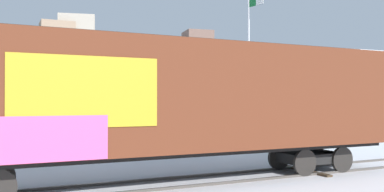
% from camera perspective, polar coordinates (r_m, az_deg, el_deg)
% --- Properties ---
extents(ground_plane, '(260.00, 260.00, 0.00)m').
position_cam_1_polar(ground_plane, '(13.26, 1.05, -11.87)').
color(ground_plane, silver).
extents(track, '(60.02, 3.52, 0.08)m').
position_cam_1_polar(track, '(12.96, -2.24, -11.96)').
color(track, '#4C4742').
rests_on(track, ground_plane).
extents(freight_car, '(16.74, 3.53, 4.58)m').
position_cam_1_polar(freight_car, '(12.60, -3.43, -0.36)').
color(freight_car, '#5B2B19').
rests_on(freight_car, ground_plane).
extents(flagpole, '(0.39, 1.40, 9.86)m').
position_cam_1_polar(flagpole, '(27.42, 8.26, 6.74)').
color(flagpole, silver).
rests_on(flagpole, ground_plane).
extents(hillside, '(122.86, 34.06, 16.66)m').
position_cam_1_polar(hillside, '(72.85, -19.06, 2.07)').
color(hillside, silver).
rests_on(hillside, ground_plane).
extents(parked_car_tan, '(4.68, 2.02, 1.58)m').
position_cam_1_polar(parked_car_tan, '(19.16, -22.83, -5.88)').
color(parked_car_tan, '#9E8966').
rests_on(parked_car_tan, ground_plane).
extents(parked_car_silver, '(4.55, 1.96, 1.72)m').
position_cam_1_polar(parked_car_silver, '(20.19, -4.98, -5.49)').
color(parked_car_silver, '#B7BABF').
rests_on(parked_car_silver, ground_plane).
extents(parked_car_green, '(4.71, 1.95, 1.57)m').
position_cam_1_polar(parked_car_green, '(22.91, 12.06, -5.13)').
color(parked_car_green, '#1E5933').
rests_on(parked_car_green, ground_plane).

